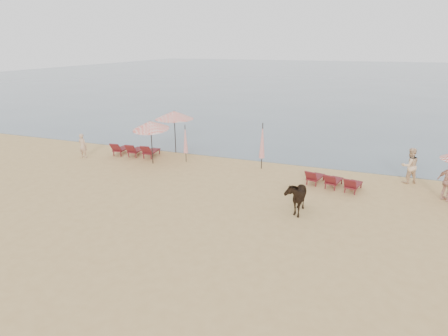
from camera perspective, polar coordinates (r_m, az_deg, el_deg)
The scene contains 11 objects.
ground at distance 14.12m, azimuth -7.20°, elevation -10.32°, with size 120.00×120.00×0.00m, color tan.
sea at distance 91.34m, azimuth 17.09°, elevation 13.46°, with size 160.00×140.00×0.06m, color #51606B.
lounger_cluster_left at distance 24.18m, azimuth -13.44°, elevation 2.74°, with size 2.82×1.80×0.59m.
lounger_cluster_right at distance 19.10m, azimuth 16.25°, elevation -1.83°, with size 2.76×2.02×0.55m.
umbrella_open_left_a at distance 24.04m, azimuth -7.59°, elevation 8.02°, with size 2.41×2.41×2.74m.
umbrella_open_left_b at distance 21.99m, azimuth -11.13°, elevation 6.41°, with size 2.08×2.13×2.66m.
umbrella_closed_left at distance 22.25m, azimuth -5.90°, elevation 4.39°, with size 0.27×0.27×2.25m.
umbrella_closed_right at distance 20.90m, azimuth 5.85°, elevation 4.13°, with size 0.32×0.32×2.64m.
cow at distance 15.95m, azimuth 10.91°, elevation -4.16°, with size 0.78×1.71×1.44m, color black.
beachgoer_left at distance 24.71m, azimuth -20.72°, elevation 3.21°, with size 0.56×0.36×1.52m, color tan.
beachgoer_right_a at distance 21.03m, azimuth 26.44°, elevation 0.33°, with size 0.89×0.69×1.83m, color #E2B88D.
Camera 1 is at (5.90, -10.90, 6.77)m, focal length 30.00 mm.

